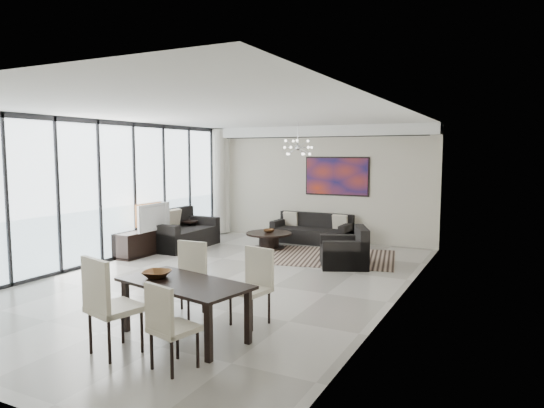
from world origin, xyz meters
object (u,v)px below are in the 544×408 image
Objects in this scene: television at (150,217)px; dining_table at (184,289)px; coffee_table at (269,239)px; tv_console at (147,241)px; sofa_main at (312,233)px.

dining_table is at bearing -135.99° from television.
tv_console reaches higher than coffee_table.
television is at bearing -138.38° from coffee_table.
tv_console is (-2.17, -1.72, 0.06)m from coffee_table.
tv_console is 5.27m from dining_table.
coffee_table is 2.76m from television.
sofa_main is (0.61, 1.20, 0.03)m from coffee_table.
sofa_main is 1.14× the size of tv_console.
coffee_table is 5.62m from dining_table.
television is (-2.62, -2.98, 0.59)m from sofa_main.
coffee_table is at bearing 38.40° from tv_console.
dining_table is (3.78, -3.65, 0.33)m from tv_console.
tv_console is at bearing -133.61° from sofa_main.
coffee_table is at bearing -49.71° from television.
television reaches higher than sofa_main.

